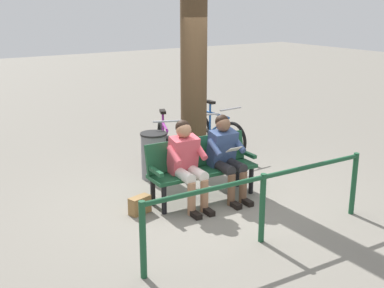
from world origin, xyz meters
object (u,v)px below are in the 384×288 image
object	(u,v)px
bicycle_purple	(198,138)
bicycle_orange	(216,132)
bench	(201,164)
person_reading	(226,153)
person_companion	(187,160)
litter_bin	(154,156)
tree_trunk	(194,45)
bicycle_green	(165,145)
handbag	(140,205)

from	to	relation	value
bicycle_purple	bicycle_orange	bearing A→B (deg)	120.60
bench	bicycle_purple	world-z (taller)	bicycle_purple
person_reading	person_companion	distance (m)	0.64
litter_bin	tree_trunk	bearing A→B (deg)	-179.23
bicycle_purple	bicycle_green	size ratio (longest dim) A/B	1.04
handbag	bicycle_green	distance (m)	2.04
person_reading	person_companion	size ratio (longest dim) A/B	1.00
person_reading	litter_bin	size ratio (longest dim) A/B	1.61
handbag	bench	bearing A→B (deg)	-178.03
bench	bicycle_green	xyz separation A→B (m)	(-0.29, -1.53, -0.15)
bicycle_orange	bicycle_purple	xyz separation A→B (m)	(0.51, 0.14, 0.00)
handbag	litter_bin	size ratio (longest dim) A/B	0.40
litter_bin	bicycle_green	xyz separation A→B (m)	(-0.46, -0.45, -0.02)
bench	handbag	distance (m)	1.07
person_reading	person_companion	world-z (taller)	same
bench	bicycle_purple	size ratio (longest dim) A/B	0.99
handbag	litter_bin	bearing A→B (deg)	-126.73
bench	litter_bin	xyz separation A→B (m)	(0.17, -1.08, -0.13)
bench	bicycle_green	world-z (taller)	bicycle_green
handbag	person_reading	bearing A→B (deg)	173.71
person_reading	handbag	distance (m)	1.43
litter_bin	bicycle_orange	xyz separation A→B (m)	(-1.70, -0.67, -0.02)
tree_trunk	litter_bin	size ratio (longest dim) A/B	5.53
person_companion	person_reading	bearing A→B (deg)	179.95
handbag	tree_trunk	bearing A→B (deg)	-144.86
person_reading	handbag	size ratio (longest dim) A/B	4.00
person_companion	bicycle_green	distance (m)	1.81
person_companion	handbag	world-z (taller)	person_companion
bicycle_orange	bicycle_green	xyz separation A→B (m)	(1.24, 0.22, 0.00)
bench	bicycle_orange	distance (m)	2.33
person_companion	bicycle_green	world-z (taller)	person_companion
handbag	bicycle_green	xyz separation A→B (m)	(-1.29, -1.56, 0.24)
person_companion	litter_bin	xyz separation A→B (m)	(-0.15, -1.23, -0.29)
person_companion	bench	bearing A→B (deg)	-152.80
bicycle_orange	tree_trunk	bearing A→B (deg)	-57.98
person_reading	person_companion	bearing A→B (deg)	-0.05
person_reading	tree_trunk	xyz separation A→B (m)	(-0.28, -1.27, 1.40)
person_companion	handbag	size ratio (longest dim) A/B	4.00
bench	handbag	world-z (taller)	bench
handbag	litter_bin	distance (m)	1.41
handbag	tree_trunk	xyz separation A→B (m)	(-1.59, -1.12, 1.94)
bicycle_green	litter_bin	bearing A→B (deg)	-23.02
person_companion	tree_trunk	xyz separation A→B (m)	(-0.92, -1.24, 1.40)
person_reading	tree_trunk	bearing A→B (deg)	-99.81
person_companion	bicycle_purple	size ratio (longest dim) A/B	0.73
bench	tree_trunk	world-z (taller)	tree_trunk
bench	tree_trunk	size ratio (longest dim) A/B	0.39
person_reading	bicycle_purple	size ratio (longest dim) A/B	0.73
person_reading	bicycle_purple	distance (m)	1.95
bench	bicycle_green	size ratio (longest dim) A/B	1.03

